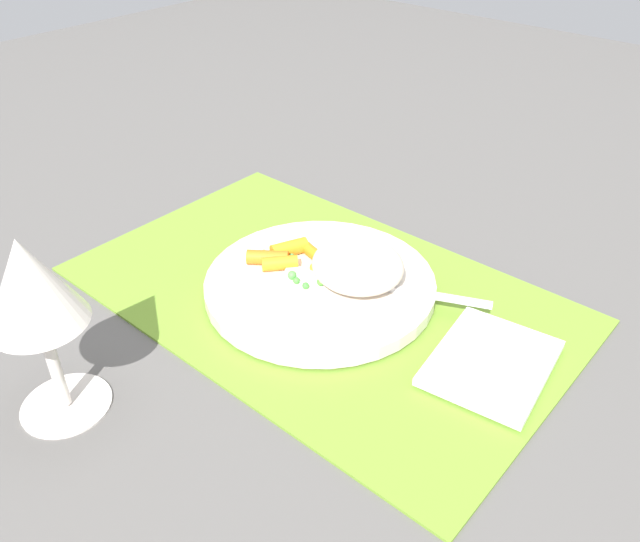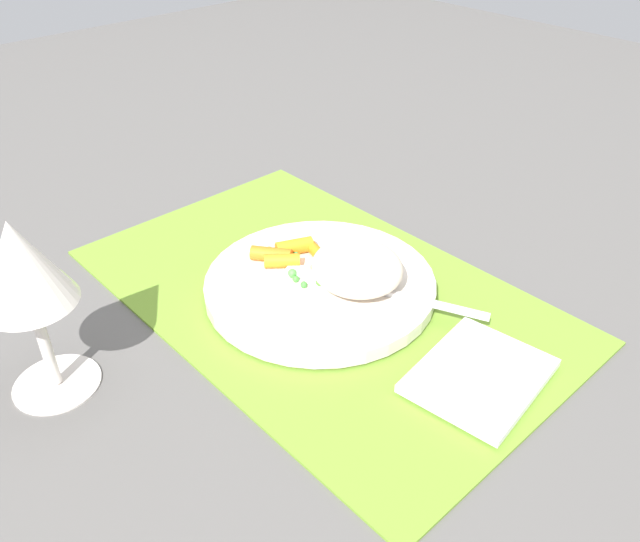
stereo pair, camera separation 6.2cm
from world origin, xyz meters
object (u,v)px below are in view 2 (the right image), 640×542
(carrot_portion, at_px, (300,255))
(fork, at_px, (363,287))
(napkin, at_px, (479,375))
(rice_mound, at_px, (357,267))
(wine_glass, at_px, (22,271))
(plate, at_px, (320,285))

(carrot_portion, height_order, fork, carrot_portion)
(fork, distance_m, napkin, 0.15)
(rice_mound, relative_size, wine_glass, 0.57)
(plate, distance_m, rice_mound, 0.05)
(wine_glass, bearing_deg, fork, -110.19)
(wine_glass, relative_size, napkin, 1.37)
(rice_mound, height_order, carrot_portion, rice_mound)
(carrot_portion, bearing_deg, wine_glass, 85.50)
(carrot_portion, height_order, napkin, carrot_portion)
(wine_glass, xyz_separation_m, napkin, (-0.25, -0.28, -0.11))
(plate, height_order, napkin, plate)
(carrot_portion, relative_size, napkin, 0.71)
(rice_mound, relative_size, napkin, 0.78)
(rice_mound, relative_size, fork, 0.48)
(plate, height_order, fork, fork)
(plate, distance_m, carrot_portion, 0.04)
(plate, bearing_deg, wine_glass, 76.98)
(carrot_portion, distance_m, napkin, 0.23)
(fork, height_order, wine_glass, wine_glass)
(wine_glass, bearing_deg, napkin, -132.56)
(carrot_portion, xyz_separation_m, fork, (-0.08, -0.01, -0.00))
(rice_mound, distance_m, fork, 0.02)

